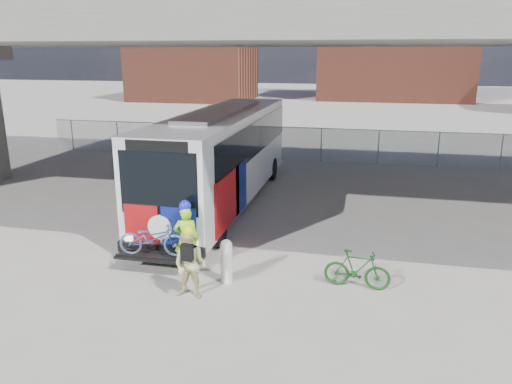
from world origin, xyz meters
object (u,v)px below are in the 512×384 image
(bollard, at_px, (226,260))
(cyclist_hivis, at_px, (186,237))
(bus, at_px, (222,150))
(bike_parked, at_px, (357,269))
(cyclist_tan, at_px, (190,264))

(bollard, height_order, cyclist_hivis, cyclist_hivis)
(bollard, xyz_separation_m, cyclist_hivis, (-1.24, 0.44, 0.34))
(bus, relative_size, cyclist_hivis, 6.46)
(bus, distance_m, cyclist_hivis, 6.47)
(cyclist_hivis, relative_size, bike_parked, 1.21)
(cyclist_hivis, xyz_separation_m, cyclist_tan, (0.64, -1.44, -0.08))
(cyclist_tan, bearing_deg, cyclist_hivis, 116.51)
(bus, relative_size, bollard, 11.04)
(bollard, bearing_deg, bike_parked, 7.59)
(bollard, relative_size, bike_parked, 0.71)
(cyclist_hivis, height_order, bike_parked, cyclist_hivis)
(cyclist_tan, bearing_deg, bus, 103.61)
(bus, height_order, bike_parked, bus)
(cyclist_hivis, bearing_deg, cyclist_tan, 98.31)
(bus, bearing_deg, bike_parked, -49.56)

